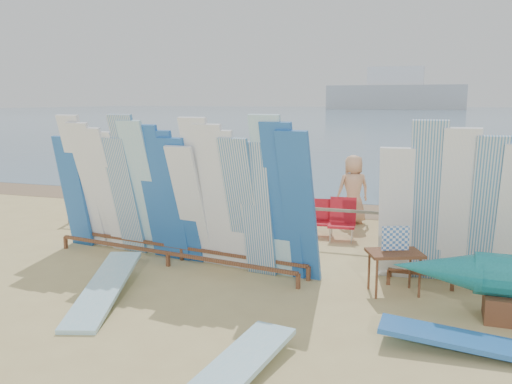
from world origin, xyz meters
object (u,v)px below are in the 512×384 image
(beach_chair_right, at_px, (342,228))
(beachgoer_8, at_px, (442,201))
(beach_chair_left, at_px, (322,225))
(beachgoer_2, at_px, (221,187))
(beachgoer_5, at_px, (407,182))
(beachgoer_4, at_px, (298,201))
(beachgoer_7, at_px, (406,189))
(side_surfboard_rack, at_px, (456,213))
(beachgoer_1, at_px, (167,184))
(beachgoer_11, at_px, (211,171))
(vendor_table, at_px, (394,271))
(beachgoer_extra_1, at_px, (104,176))
(beachgoer_0, at_px, (131,184))
(beachgoer_6, at_px, (353,189))
(beachgoer_3, at_px, (254,188))
(flat_board_d, at_px, (488,355))
(stroller, at_px, (429,223))
(main_surfboard_rack, at_px, (174,197))
(flat_board_a, at_px, (105,300))

(beach_chair_right, xyz_separation_m, beachgoer_8, (2.14, 0.54, 0.66))
(beach_chair_left, distance_m, beachgoer_2, 3.33)
(beachgoer_5, relative_size, beachgoer_4, 1.13)
(beachgoer_5, bearing_deg, beachgoer_7, -171.85)
(side_surfboard_rack, distance_m, beachgoer_4, 4.45)
(beachgoer_1, bearing_deg, beachgoer_11, -29.13)
(vendor_table, distance_m, beachgoer_5, 6.72)
(beachgoer_extra_1, xyz_separation_m, beachgoer_4, (6.53, -1.66, -0.08))
(beachgoer_0, xyz_separation_m, beachgoer_6, (6.33, 0.39, 0.11))
(beachgoer_1, bearing_deg, beachgoer_3, -100.47)
(side_surfboard_rack, relative_size, beachgoer_4, 1.81)
(flat_board_d, distance_m, beachgoer_8, 5.74)
(side_surfboard_rack, xyz_separation_m, beachgoer_6, (-2.37, 4.32, -0.40))
(stroller, bearing_deg, beachgoer_0, 178.71)
(beachgoer_2, distance_m, beachgoer_extra_1, 4.07)
(beach_chair_right, bearing_deg, main_surfboard_rack, -139.48)
(flat_board_a, distance_m, beachgoer_0, 7.28)
(beach_chair_right, height_order, beachgoer_7, beachgoer_7)
(side_surfboard_rack, bearing_deg, beachgoer_4, 139.27)
(beachgoer_extra_1, bearing_deg, beach_chair_left, -84.52)
(flat_board_d, height_order, beachgoer_5, beachgoer_5)
(beachgoer_4, bearing_deg, vendor_table, 38.11)
(beachgoer_6, xyz_separation_m, beachgoer_1, (-5.12, -0.49, -0.06))
(beachgoer_4, bearing_deg, flat_board_a, -17.28)
(beachgoer_3, distance_m, beachgoer_7, 4.06)
(vendor_table, height_order, beachgoer_extra_1, beachgoer_extra_1)
(vendor_table, relative_size, stroller, 1.01)
(main_surfboard_rack, relative_size, beachgoer_0, 3.77)
(beachgoer_11, height_order, beachgoer_extra_1, beachgoer_11)
(beachgoer_4, bearing_deg, beachgoer_3, -132.15)
(beachgoer_11, relative_size, beachgoer_8, 0.96)
(flat_board_d, xyz_separation_m, beachgoer_6, (-2.77, 6.88, 0.89))
(beachgoer_0, bearing_deg, beachgoer_11, -85.30)
(main_surfboard_rack, relative_size, beachgoer_5, 3.29)
(beachgoer_0, bearing_deg, beachgoer_8, -151.32)
(beachgoer_2, bearing_deg, beach_chair_right, 95.52)
(beach_chair_left, relative_size, beachgoer_5, 0.47)
(side_surfboard_rack, xyz_separation_m, vendor_table, (-0.92, -0.67, -0.91))
(beachgoer_7, distance_m, beachgoer_extra_1, 8.88)
(beachgoer_4, bearing_deg, stroller, 93.58)
(side_surfboard_rack, distance_m, beachgoer_extra_1, 10.91)
(beachgoer_11, bearing_deg, beach_chair_left, 29.28)
(flat_board_a, xyz_separation_m, beachgoer_8, (5.09, 5.53, 0.93))
(side_surfboard_rack, height_order, vendor_table, side_surfboard_rack)
(beach_chair_left, bearing_deg, beachgoer_3, 135.68)
(beachgoer_11, height_order, beachgoer_6, beachgoer_11)
(beachgoer_2, relative_size, beachgoer_4, 1.04)
(main_surfboard_rack, bearing_deg, beachgoer_5, 66.82)
(flat_board_a, bearing_deg, beachgoer_5, 46.73)
(flat_board_a, height_order, beachgoer_1, beachgoer_1)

